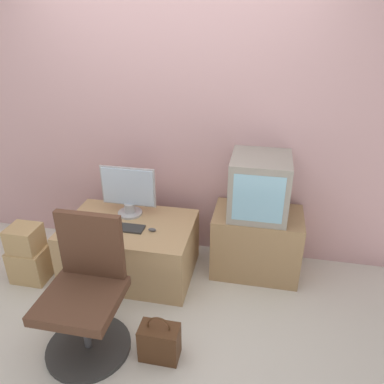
% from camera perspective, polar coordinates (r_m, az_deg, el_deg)
% --- Properties ---
extents(ground_plane, '(12.00, 12.00, 0.00)m').
position_cam_1_polar(ground_plane, '(2.87, -9.01, -22.12)').
color(ground_plane, beige).
extents(wall_back, '(4.40, 0.05, 2.60)m').
position_cam_1_polar(wall_back, '(3.28, -2.75, 11.64)').
color(wall_back, '#CC9EA3').
rests_on(wall_back, ground_plane).
extents(desk, '(1.08, 0.71, 0.49)m').
position_cam_1_polar(desk, '(3.34, -9.32, -8.41)').
color(desk, tan).
rests_on(desk, ground_plane).
extents(side_stand, '(0.75, 0.47, 0.58)m').
position_cam_1_polar(side_stand, '(3.34, 9.73, -7.58)').
color(side_stand, '#A37F56').
rests_on(side_stand, ground_plane).
extents(main_monitor, '(0.48, 0.21, 0.44)m').
position_cam_1_polar(main_monitor, '(3.25, -9.66, 0.01)').
color(main_monitor, '#B2B2B7').
rests_on(main_monitor, desk).
extents(keyboard, '(0.37, 0.13, 0.01)m').
position_cam_1_polar(keyboard, '(3.15, -10.66, -5.30)').
color(keyboard, '#2D2D2D').
rests_on(keyboard, desk).
extents(mouse, '(0.07, 0.03, 0.03)m').
position_cam_1_polar(mouse, '(3.07, -6.09, -5.75)').
color(mouse, '#4C4C51').
rests_on(mouse, desk).
extents(crt_tv, '(0.47, 0.51, 0.50)m').
position_cam_1_polar(crt_tv, '(3.10, 10.23, 0.98)').
color(crt_tv, gray).
rests_on(crt_tv, side_stand).
extents(office_chair, '(0.58, 0.58, 0.96)m').
position_cam_1_polar(office_chair, '(2.67, -15.86, -15.27)').
color(office_chair, '#333333').
rests_on(office_chair, ground_plane).
extents(cardboard_box_lower, '(0.30, 0.25, 0.30)m').
position_cam_1_polar(cardboard_box_lower, '(3.56, -23.39, -9.98)').
color(cardboard_box_lower, tan).
rests_on(cardboard_box_lower, ground_plane).
extents(cardboard_box_upper, '(0.25, 0.23, 0.22)m').
position_cam_1_polar(cardboard_box_upper, '(3.43, -24.16, -6.48)').
color(cardboard_box_upper, tan).
rests_on(cardboard_box_upper, cardboard_box_lower).
extents(handbag, '(0.26, 0.16, 0.35)m').
position_cam_1_polar(handbag, '(2.69, -4.98, -21.80)').
color(handbag, '#4C2D19').
rests_on(handbag, ground_plane).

